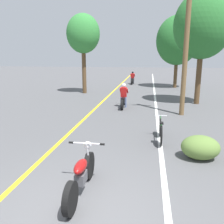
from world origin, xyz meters
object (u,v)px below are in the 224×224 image
Objects in this scene: utility_pole at (186,46)px; roadside_tree_right_far at (178,41)px; roadside_tree_left at (83,34)px; roadside_tree_right_near at (203,26)px; motorcycle_foreground at (81,175)px; bicycle_parked at (161,130)px; motorcycle_rider_far at (132,79)px; motorcycle_rider_lead at (124,98)px.

utility_pole is 10.98m from roadside_tree_right_far.
roadside_tree_right_near is at bearing -21.35° from roadside_tree_left.
roadside_tree_right_far is (-0.58, 7.80, -0.36)m from roadside_tree_right_near.
roadside_tree_right_near is at bearing 67.51° from utility_pole.
motorcycle_foreground is 4.07m from bicycle_parked.
motorcycle_rider_far is (-3.49, 13.33, -2.89)m from utility_pole.
utility_pole is at bearing -42.61° from roadside_tree_left.
utility_pole is at bearing -23.82° from motorcycle_rider_lead.
utility_pole reaches higher than roadside_tree_right_far.
roadside_tree_left is 3.08× the size of motorcycle_rider_far.
motorcycle_rider_lead reaches higher than motorcycle_rider_far.
roadside_tree_left is 2.90× the size of motorcycle_rider_lead.
utility_pole is 8.77m from motorcycle_foreground.
roadside_tree_right_far is at bearing 94.27° from roadside_tree_right_near.
roadside_tree_right_near is at bearing -85.73° from roadside_tree_right_far.
roadside_tree_right_far is at bearing 68.06° from motorcycle_rider_lead.
utility_pole reaches higher than roadside_tree_left.
motorcycle_rider_lead is 1.06× the size of motorcycle_rider_far.
utility_pole is 3.60m from roadside_tree_right_near.
motorcycle_foreground is 9.05m from motorcycle_rider_lead.
motorcycle_rider_lead is (3.71, -4.91, -4.01)m from roadside_tree_left.
bicycle_parked is at bearing -82.55° from motorcycle_rider_far.
motorcycle_rider_far is (3.36, 7.03, -4.05)m from roadside_tree_left.
motorcycle_rider_lead is at bearing 90.47° from motorcycle_foreground.
roadside_tree_right_far reaches higher than bicycle_parked.
utility_pole reaches higher than motorcycle_rider_lead.
motorcycle_rider_far is at bearing 104.66° from utility_pole.
utility_pole reaches higher than motorcycle_rider_far.
utility_pole is 3.86× the size of bicycle_parked.
roadside_tree_left is at bearing 127.07° from motorcycle_rider_lead.
utility_pole is at bearing -93.71° from roadside_tree_right_far.
bicycle_parked is at bearing -70.52° from motorcycle_rider_lead.
roadside_tree_right_near reaches higher than motorcycle_rider_lead.
roadside_tree_left reaches higher than bicycle_parked.
roadside_tree_left is at bearing -148.55° from roadside_tree_right_far.
motorcycle_foreground is (-3.06, -7.67, -2.96)m from utility_pole.
roadside_tree_left is (-8.13, 3.18, -0.11)m from roadside_tree_right_near.
roadside_tree_right_far is 3.81× the size of bicycle_parked.
motorcycle_foreground is at bearing -89.53° from motorcycle_rider_lead.
utility_pole is 1.00× the size of roadside_tree_right_near.
roadside_tree_right_near is 6.29m from motorcycle_rider_lead.
utility_pole is 14.08m from motorcycle_rider_far.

